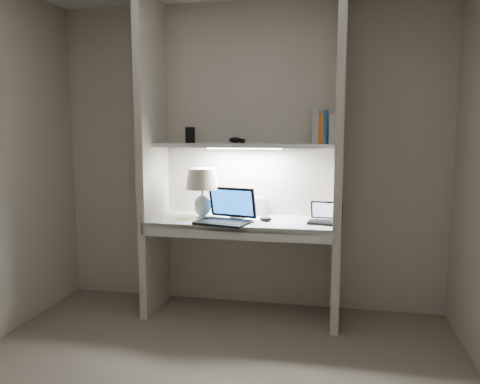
% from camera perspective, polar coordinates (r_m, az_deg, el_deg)
% --- Properties ---
extents(back_wall, '(3.20, 0.01, 2.50)m').
position_cam_1_polar(back_wall, '(3.89, 1.03, 4.32)').
color(back_wall, beige).
rests_on(back_wall, floor).
extents(alcove_panel_left, '(0.06, 0.55, 2.50)m').
position_cam_1_polar(alcove_panel_left, '(3.83, -10.57, 4.14)').
color(alcove_panel_left, beige).
rests_on(alcove_panel_left, floor).
extents(alcove_panel_right, '(0.06, 0.55, 2.50)m').
position_cam_1_polar(alcove_panel_right, '(3.55, 11.90, 3.86)').
color(alcove_panel_right, beige).
rests_on(alcove_panel_right, floor).
extents(desk, '(1.40, 0.55, 0.04)m').
position_cam_1_polar(desk, '(3.68, 0.24, -3.70)').
color(desk, white).
rests_on(desk, alcove_panel_left).
extents(desk_apron, '(1.46, 0.03, 0.10)m').
position_cam_1_polar(desk_apron, '(3.44, -0.59, -5.02)').
color(desk_apron, silver).
rests_on(desk_apron, desk).
extents(shelf, '(1.40, 0.36, 0.03)m').
position_cam_1_polar(shelf, '(3.71, 0.53, 5.71)').
color(shelf, silver).
rests_on(shelf, back_wall).
extents(strip_light, '(0.60, 0.04, 0.02)m').
position_cam_1_polar(strip_light, '(3.71, 0.53, 5.37)').
color(strip_light, white).
rests_on(strip_light, shelf).
extents(table_lamp, '(0.27, 0.27, 0.40)m').
position_cam_1_polar(table_lamp, '(3.73, -4.62, 0.90)').
color(table_lamp, white).
rests_on(table_lamp, desk).
extents(laptop_main, '(0.45, 0.41, 0.26)m').
position_cam_1_polar(laptop_main, '(3.58, -1.65, -2.77)').
color(laptop_main, black).
rests_on(laptop_main, desk).
extents(laptop_netbook, '(0.26, 0.24, 0.16)m').
position_cam_1_polar(laptop_netbook, '(3.61, 10.35, -3.13)').
color(laptop_netbook, black).
rests_on(laptop_netbook, desk).
extents(speaker, '(0.12, 0.10, 0.15)m').
position_cam_1_polar(speaker, '(3.87, 2.40, -1.75)').
color(speaker, silver).
rests_on(speaker, desk).
extents(mouse, '(0.11, 0.08, 0.04)m').
position_cam_1_polar(mouse, '(3.62, 3.13, -3.31)').
color(mouse, black).
rests_on(mouse, desk).
extents(cable_coil, '(0.13, 0.13, 0.01)m').
position_cam_1_polar(cable_coil, '(3.74, -0.11, -3.11)').
color(cable_coil, black).
rests_on(cable_coil, desk).
extents(sticky_note, '(0.09, 0.09, 0.00)m').
position_cam_1_polar(sticky_note, '(3.73, -7.01, -3.29)').
color(sticky_note, '#D8EB31').
rests_on(sticky_note, desk).
extents(book_row, '(0.24, 0.17, 0.25)m').
position_cam_1_polar(book_row, '(3.66, 10.68, 7.67)').
color(book_row, silver).
rests_on(book_row, shelf).
extents(shelf_box, '(0.08, 0.07, 0.13)m').
position_cam_1_polar(shelf_box, '(3.86, -6.10, 6.92)').
color(shelf_box, black).
rests_on(shelf_box, shelf).
extents(shelf_gadget, '(0.14, 0.12, 0.05)m').
position_cam_1_polar(shelf_gadget, '(3.78, -0.58, 6.36)').
color(shelf_gadget, black).
rests_on(shelf_gadget, shelf).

